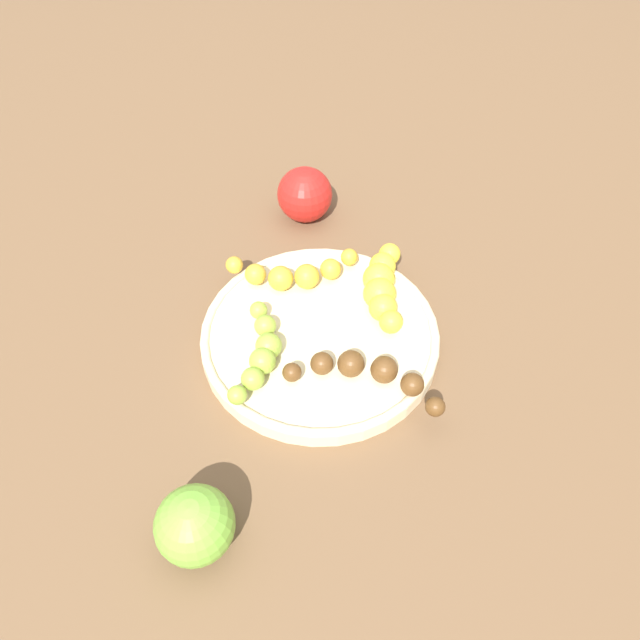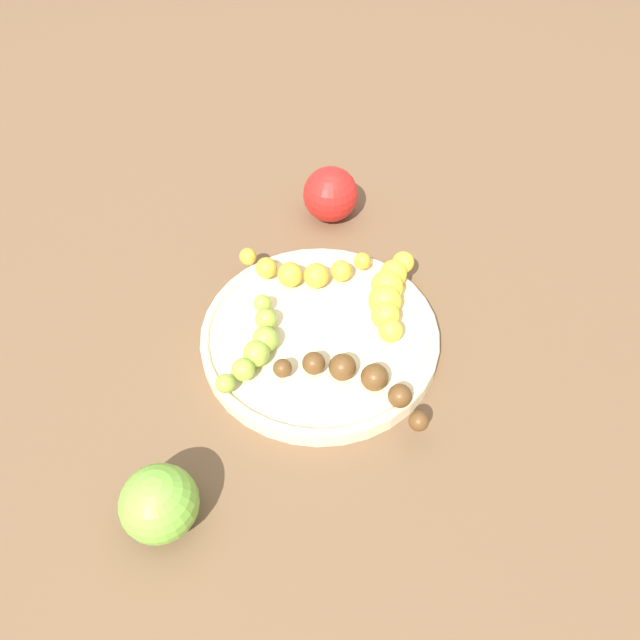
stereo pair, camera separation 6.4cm
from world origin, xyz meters
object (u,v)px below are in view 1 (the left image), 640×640
Objects in this scene: banana_green at (260,351)px; fruit_bowl at (320,335)px; banana_overripe at (367,372)px; banana_spotted at (293,273)px; banana_yellow at (382,286)px; apple_red at (305,195)px; apple_green at (195,525)px.

fruit_bowl is at bearing 38.80° from banana_green.
banana_overripe is 0.87× the size of banana_spotted.
banana_spotted is at bearing 45.25° from banana_overripe.
banana_yellow is 0.78× the size of banana_spotted.
banana_green is 0.11m from banana_overripe.
banana_green and banana_overripe have the same top height.
banana_green is 0.26m from apple_red.
banana_green is 0.19m from apple_green.
fruit_bowl is 0.22m from apple_red.
banana_green is 0.16m from banana_yellow.
banana_green is (0.00, -0.07, 0.02)m from fruit_bowl.
banana_yellow reaches higher than banana_overripe.
banana_green is 0.75× the size of banana_spotted.
banana_overripe is 1.72× the size of apple_red.
apple_red is (-0.12, 0.08, 0.00)m from banana_spotted.
banana_green is at bearing 136.65° from apple_green.
fruit_bowl is 1.82× the size of banana_spotted.
banana_yellow is 0.19m from apple_red.
banana_spotted is (-0.08, 0.08, 0.00)m from banana_green.
banana_yellow reaches higher than fruit_bowl.
banana_green is 0.12m from banana_spotted.
apple_green is at bearing -19.60° from banana_spotted.
banana_spotted is 2.11× the size of apple_green.
fruit_bowl is 2.32× the size of banana_yellow.
apple_red is (-0.28, 0.08, 0.00)m from banana_overripe.
banana_spotted reaches higher than fruit_bowl.
fruit_bowl is at bearing -24.94° from apple_red.
apple_green is (0.15, -0.29, -0.00)m from banana_yellow.
banana_yellow is 1.65× the size of apple_green.
apple_green is at bearing 60.81° from banana_yellow.
apple_red is at bearing 29.54° from banana_overripe.
fruit_bowl is 0.24m from apple_green.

